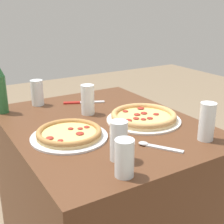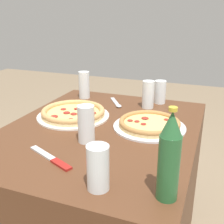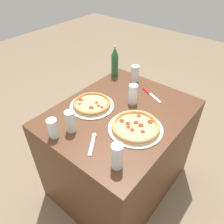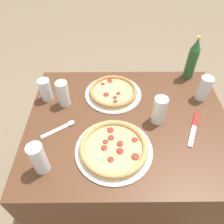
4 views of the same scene
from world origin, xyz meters
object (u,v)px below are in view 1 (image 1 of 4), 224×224
Objects in this scene: pizza_salami at (144,117)px; glass_water at (37,94)px; glass_cola at (119,143)px; spoon at (154,146)px; beer_bottle at (0,88)px; glass_orange_juice at (88,101)px; knife at (82,102)px; pizza_veggie at (69,134)px; glass_iced_tea at (124,160)px; glass_mango_juice at (207,124)px.

glass_water reaches higher than pizza_salami.
spoon is (-0.01, 0.16, -0.06)m from glass_cola.
beer_bottle is (0.03, -0.19, 0.06)m from glass_water.
beer_bottle reaches higher than glass_orange_juice.
pizza_salami is 0.69m from beer_bottle.
spoon is at bearing -0.47° from knife.
pizza_veggie is 2.52× the size of glass_iced_tea.
glass_cola is (-0.04, -0.38, -0.00)m from glass_mango_juice.
knife is (-0.38, -0.12, -0.02)m from pizza_salami.
glass_orange_juice reaches higher than knife.
glass_iced_tea is 0.76m from knife.
glass_iced_tea is 0.24m from spoon.
pizza_veggie is 0.36m from glass_iced_tea.
pizza_veggie is at bearing -135.79° from spoon.
knife is (-0.67, -0.21, -0.06)m from glass_mango_juice.
glass_mango_juice is at bearing 57.00° from pizza_veggie.
beer_bottle is 0.42m from knife.
knife is at bearing 165.03° from glass_cola.
pizza_veggie is 2.04× the size of glass_mango_juice.
beer_bottle is at bearing -81.71° from glass_water.
glass_mango_juice reaches higher than glass_cola.
glass_cola reaches higher than glass_water.
glass_iced_tea reaches higher than spoon.
glass_water reaches higher than pizza_veggie.
glass_iced_tea is at bearing -22.85° from glass_cola.
beer_bottle is (-0.74, -0.60, 0.05)m from glass_mango_juice.
beer_bottle reaches higher than pizza_salami.
spoon is (-0.05, -0.21, -0.06)m from glass_mango_juice.
beer_bottle is at bearing -140.65° from glass_mango_juice.
pizza_salami is 1.10× the size of pizza_veggie.
glass_water is at bearing -151.32° from glass_mango_juice.
glass_mango_juice is at bearing 84.27° from glass_cola.
knife is at bearing 163.93° from glass_iced_tea.
glass_water is 0.82m from glass_iced_tea.
glass_iced_tea is at bearing 13.07° from beer_bottle.
glass_orange_juice is 0.95× the size of glass_mango_juice.
glass_orange_juice reaches higher than glass_cola.
beer_bottle is (-0.23, -0.35, 0.06)m from glass_orange_juice.
glass_orange_juice is 1.02× the size of glass_cola.
glass_cola is at bearing 3.17° from glass_water.
spoon is at bearing 117.98° from glass_iced_tea.
glass_iced_tea is 0.47× the size of beer_bottle.
pizza_salami is at bearing 49.34° from beer_bottle.
pizza_veggie is (-0.00, -0.36, -0.00)m from pizza_salami.
glass_cola is 0.89× the size of spoon.
glass_water is at bearing 98.29° from beer_bottle.
glass_orange_juice is 0.57m from glass_mango_juice.
glass_mango_juice is 1.24× the size of glass_iced_tea.
spoon is (0.24, 0.24, -0.01)m from pizza_veggie.
glass_cola is (0.47, -0.12, -0.00)m from glass_orange_juice.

